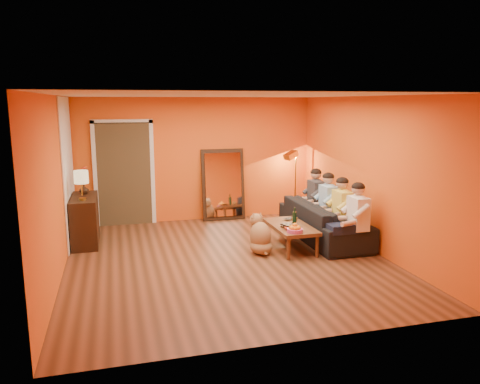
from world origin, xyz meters
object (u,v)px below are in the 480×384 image
object	(u,v)px
coffee_table	(290,237)
table_lamp	(82,185)
sideboard	(85,220)
person_far_left	(358,219)
person_mid_right	(328,205)
wine_bottle	(294,217)
laptop	(293,219)
tumbler	(294,220)
floor_lamp	(295,185)
dog	(260,233)
person_mid_left	(342,212)
person_far_right	(316,199)
vase	(84,189)
sofa	(324,221)
mirror_frame	(223,184)

from	to	relation	value
coffee_table	table_lamp	bearing A→B (deg)	163.53
sideboard	person_far_left	bearing A→B (deg)	-23.24
person_mid_right	wine_bottle	bearing A→B (deg)	-148.57
coffee_table	laptop	bearing A→B (deg)	62.11
person_mid_right	tumbler	distance (m)	0.91
table_lamp	person_far_left	distance (m)	4.67
coffee_table	person_mid_right	bearing A→B (deg)	27.05
floor_lamp	wine_bottle	distance (m)	2.29
person_mid_right	wine_bottle	xyz separation A→B (m)	(-0.89, -0.54, -0.03)
floor_lamp	tumbler	xyz separation A→B (m)	(-0.79, -1.95, -0.25)
coffee_table	person_mid_right	world-z (taller)	person_mid_right
dog	person_mid_left	size ratio (longest dim) A/B	0.56
coffee_table	dog	size ratio (longest dim) A/B	1.80
table_lamp	person_far_right	xyz separation A→B (m)	(4.37, 0.07, -0.49)
coffee_table	person_far_left	bearing A→B (deg)	-33.49
coffee_table	floor_lamp	world-z (taller)	floor_lamp
coffee_table	person_mid_right	distance (m)	1.13
table_lamp	coffee_table	bearing A→B (deg)	-15.79
floor_lamp	person_mid_right	xyz separation A→B (m)	(0.03, -1.58, -0.11)
person_far_left	vase	world-z (taller)	person_far_left
sofa	coffee_table	size ratio (longest dim) A/B	1.91
dog	person_mid_right	world-z (taller)	person_mid_right
coffee_table	person_mid_left	distance (m)	1.02
tumbler	laptop	xyz separation A→B (m)	(0.06, 0.23, -0.04)
table_lamp	wine_bottle	world-z (taller)	table_lamp
table_lamp	floor_lamp	bearing A→B (deg)	14.22
person_mid_right	wine_bottle	size ratio (longest dim) A/B	3.94
person_mid_right	tumbler	bearing A→B (deg)	-155.49
person_mid_right	table_lamp	bearing A→B (deg)	173.78
mirror_frame	wine_bottle	world-z (taller)	mirror_frame
table_lamp	vase	distance (m)	0.58
table_lamp	laptop	size ratio (longest dim) A/B	1.63
dog	sideboard	bearing A→B (deg)	143.27
mirror_frame	tumbler	xyz separation A→B (m)	(0.76, -2.23, -0.29)
sofa	person_mid_left	world-z (taller)	person_mid_left
tumbler	vase	world-z (taller)	vase
person_mid_left	vase	size ratio (longest dim) A/B	7.03
tumbler	laptop	world-z (taller)	tumbler
person_mid_right	laptop	size ratio (longest dim) A/B	3.91
sideboard	person_far_left	xyz separation A→B (m)	(4.37, -1.88, 0.18)
person_far_left	person_mid_right	distance (m)	1.10
mirror_frame	laptop	xyz separation A→B (m)	(0.82, -2.00, -0.33)
sideboard	person_mid_left	xyz separation A→B (m)	(4.37, -1.33, 0.18)
sideboard	dog	world-z (taller)	sideboard
table_lamp	laptop	distance (m)	3.72
mirror_frame	dog	xyz separation A→B (m)	(0.07, -2.43, -0.42)
person_mid_left	laptop	xyz separation A→B (m)	(-0.76, 0.41, -0.18)
person_mid_left	vase	bearing A→B (deg)	160.16
table_lamp	person_mid_right	bearing A→B (deg)	-6.22
dog	laptop	distance (m)	0.87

